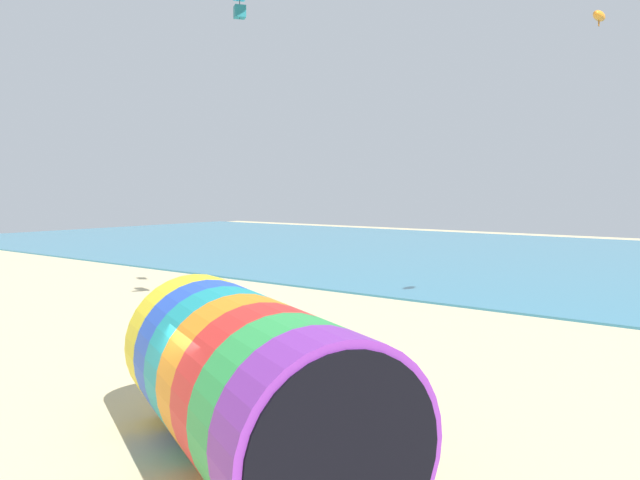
% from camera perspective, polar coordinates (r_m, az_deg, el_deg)
% --- Properties ---
extents(ground_plane, '(120.00, 120.00, 0.00)m').
position_cam_1_polar(ground_plane, '(11.61, -7.26, -20.17)').
color(ground_plane, '#CCBA8C').
extents(giant_inflatable_tube, '(7.36, 5.58, 3.02)m').
position_cam_1_polar(giant_inflatable_tube, '(11.10, -6.40, -12.99)').
color(giant_inflatable_tube, yellow).
rests_on(giant_inflatable_tube, ground).
extents(kite_cyan_box, '(0.54, 0.54, 1.11)m').
position_cam_1_polar(kite_cyan_box, '(23.59, -7.36, 20.71)').
color(kite_cyan_box, '#2DB2C6').
extents(kite_orange_parafoil, '(0.50, 1.05, 0.57)m').
position_cam_1_polar(kite_orange_parafoil, '(25.47, 24.16, 18.19)').
color(kite_orange_parafoil, orange).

